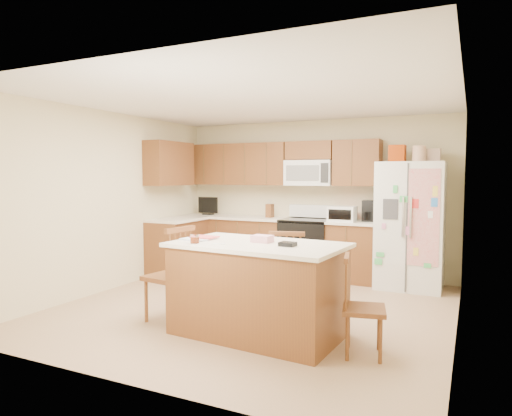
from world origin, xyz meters
The scene contains 9 objects.
ground centered at (0.00, 0.00, 0.00)m, with size 4.50×4.50×0.00m, color #988363.
room_shell centered at (0.00, 0.00, 1.44)m, with size 4.60×4.60×2.52m.
cabinetry centered at (-0.98, 1.79, 0.91)m, with size 3.36×1.56×2.15m.
stove centered at (0.00, 1.94, 0.47)m, with size 0.76×0.65×1.13m.
refrigerator centered at (1.57, 1.87, 0.92)m, with size 0.90×0.79×2.04m.
island centered at (0.43, -0.80, 0.47)m, with size 1.78×1.13×1.03m.
windsor_chair_left centered at (-0.63, -0.83, 0.50)m, with size 0.49×0.51×1.05m.
windsor_chair_back centered at (0.46, -0.06, 0.47)m, with size 0.52×0.50×0.99m.
windsor_chair_right centered at (1.49, -0.89, 0.43)m, with size 0.45×0.46×0.90m.
Camera 1 is at (2.36, -4.90, 1.61)m, focal length 32.00 mm.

